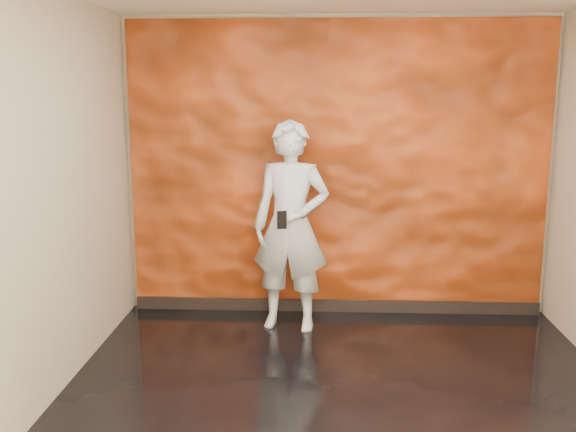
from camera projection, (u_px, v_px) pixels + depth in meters
name	position (u px, v px, depth m)	size (l,w,h in m)	color
room	(345.00, 205.00, 4.09)	(4.02, 4.02, 2.81)	black
feature_wall	(337.00, 170.00, 6.02)	(3.90, 0.06, 2.75)	#E74F17
baseboard	(335.00, 305.00, 6.24)	(3.90, 0.04, 0.12)	black
man	(291.00, 226.00, 5.67)	(0.68, 0.45, 1.87)	#ACB3BC
phone	(282.00, 220.00, 5.39)	(0.08, 0.02, 0.15)	black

